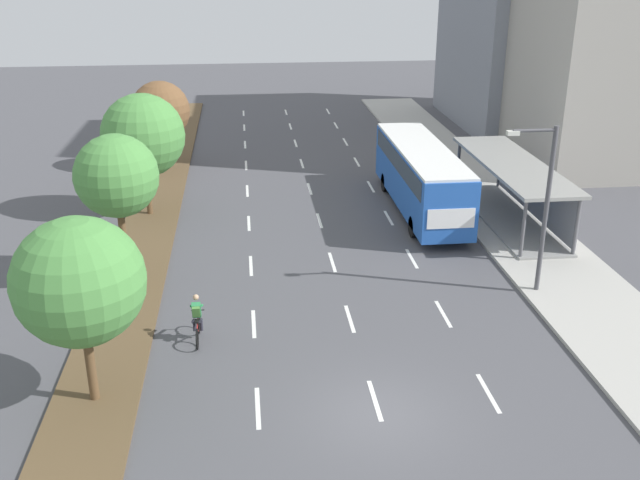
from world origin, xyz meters
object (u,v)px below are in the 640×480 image
Objects in this scene: cyclist at (197,320)px; median_tree_third at (143,136)px; bus_shelter at (516,185)px; median_tree_fourth at (160,111)px; median_tree_nearest at (79,282)px; median_tree_second at (116,176)px; streetlight at (543,199)px; bus at (421,172)px.

cyclist is 0.30× the size of median_tree_third.
bus_shelter is 18.33m from median_tree_third.
bus_shelter is at bearing 34.26° from cyclist.
median_tree_third is at bearing -90.16° from median_tree_fourth.
median_tree_fourth is (-17.95, 10.94, 1.78)m from bus_shelter.
median_tree_fourth is at bearing 148.63° from bus_shelter.
bus_shelter is at bearing -31.37° from median_tree_fourth.
cyclist is (-14.95, -10.18, -1.08)m from bus_shelter.
median_tree_third is (-0.14, 16.28, 0.19)m from median_tree_nearest.
median_tree_third is (-17.97, 2.80, 2.26)m from bus_shelter.
median_tree_second is 16.07m from streetlight.
bus reaches higher than cyclist.
median_tree_nearest is 16.71m from streetlight.
bus reaches higher than bus_shelter.
bus_shelter is 1.75× the size of median_tree_second.
streetlight is at bearing 19.76° from median_tree_nearest.
median_tree_fourth reaches higher than bus.
bus is 13.87m from median_tree_third.
bus is at bearing 48.74° from median_tree_nearest.
streetlight is (2.17, -9.80, 1.82)m from bus.
median_tree_fourth is (0.02, 8.14, -0.48)m from median_tree_third.
bus is at bearing -3.47° from median_tree_third.
median_tree_nearest reaches higher than bus_shelter.
bus_shelter is at bearing -24.74° from bus.
cyclist is at bearing -145.74° from bus_shelter.
bus_shelter is 21.10m from median_tree_fourth.
cyclist is 0.32× the size of median_tree_nearest.
bus is 20.64m from median_tree_nearest.
median_tree_third reaches higher than bus_shelter.
median_tree_second is (-3.03, 4.84, 3.74)m from cyclist.
median_tree_third is 0.93× the size of streetlight.
median_tree_nearest is (-17.84, -13.48, 2.07)m from bus_shelter.
median_tree_second is 1.14× the size of median_tree_fourth.
streetlight is (15.86, -10.63, -0.24)m from median_tree_third.
bus is 1.99× the size of median_tree_nearest.
median_tree_nearest is 24.43m from median_tree_fourth.
bus is 6.20× the size of cyclist.
median_tree_fourth is at bearing 90.27° from median_tree_nearest.
streetlight is at bearing 10.38° from cyclist.
median_tree_second is at bearing 90.97° from median_tree_nearest.
bus_shelter is at bearing -8.86° from median_tree_third.
bus is at bearing 48.72° from cyclist.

